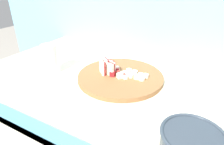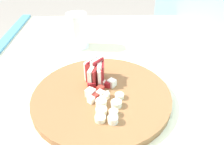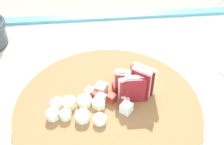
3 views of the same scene
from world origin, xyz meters
The scene contains 6 objects.
tile_backsplash centered at (0.00, 0.43, 0.70)m, with size 2.40×0.04×1.39m, color #6BADC6.
cutting_board centered at (0.06, 0.02, 0.92)m, with size 0.38×0.38×0.02m, color brown.
apple_wedge_fan centered at (0.00, 0.00, 0.96)m, with size 0.08×0.06×0.07m.
apple_dice_pile centered at (0.05, 0.01, 0.94)m, with size 0.09×0.09×0.02m.
banana_slice_rows centered at (0.12, 0.03, 0.94)m, with size 0.11×0.07×0.02m.
small_jar centered at (-0.27, -0.08, 0.98)m, with size 0.08×0.08×0.13m, color white.
Camera 2 is at (0.54, 0.03, 1.32)m, focal length 36.01 mm.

